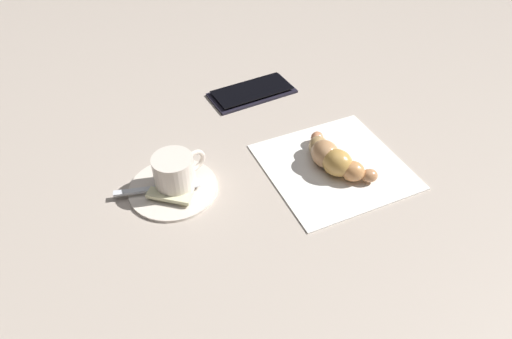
# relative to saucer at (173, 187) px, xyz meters

# --- Properties ---
(ground_plane) EXTENTS (1.80, 1.80, 0.00)m
(ground_plane) POSITION_rel_saucer_xyz_m (-0.13, 0.03, -0.00)
(ground_plane) COLOR #B0A193
(saucer) EXTENTS (0.13, 0.13, 0.01)m
(saucer) POSITION_rel_saucer_xyz_m (0.00, 0.00, 0.00)
(saucer) COLOR silver
(saucer) RESTS_ON ground
(espresso_cup) EXTENTS (0.08, 0.06, 0.05)m
(espresso_cup) POSITION_rel_saucer_xyz_m (-0.01, 0.00, 0.03)
(espresso_cup) COLOR silver
(espresso_cup) RESTS_ON saucer
(teaspoon) EXTENTS (0.12, 0.06, 0.01)m
(teaspoon) POSITION_rel_saucer_xyz_m (0.00, 0.01, 0.01)
(teaspoon) COLOR silver
(teaspoon) RESTS_ON saucer
(sugar_packet) EXTENTS (0.06, 0.06, 0.01)m
(sugar_packet) POSITION_rel_saucer_xyz_m (0.01, 0.02, 0.01)
(sugar_packet) COLOR beige
(sugar_packet) RESTS_ON saucer
(napkin) EXTENTS (0.23, 0.22, 0.00)m
(napkin) POSITION_rel_saucer_xyz_m (-0.22, 0.09, -0.00)
(napkin) COLOR white
(napkin) RESTS_ON ground
(croissant) EXTENTS (0.07, 0.14, 0.04)m
(croissant) POSITION_rel_saucer_xyz_m (-0.21, 0.09, 0.02)
(croissant) COLOR tan
(croissant) RESTS_ON napkin
(cell_phone) EXTENTS (0.16, 0.08, 0.01)m
(cell_phone) POSITION_rel_saucer_xyz_m (-0.23, -0.14, 0.00)
(cell_phone) COLOR black
(cell_phone) RESTS_ON ground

